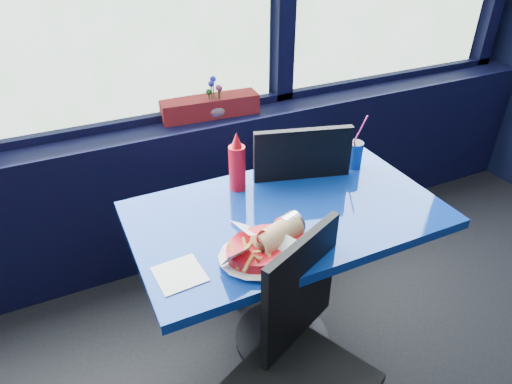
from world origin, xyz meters
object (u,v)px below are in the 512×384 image
planter_box (210,107)px  ketchup_bottle (237,165)px  food_basket (268,246)px  flower_vase (215,105)px  chair_near_back (280,201)px  chair_near_front (301,349)px  soda_cup (354,154)px  near_table (286,247)px

planter_box → ketchup_bottle: bearing=-96.6°
planter_box → food_basket: size_ratio=1.66×
food_basket → ketchup_bottle: size_ratio=1.21×
planter_box → flower_vase: flower_vase is taller
chair_near_back → planter_box: (-0.13, 0.57, 0.29)m
ketchup_bottle → chair_near_front: bearing=-95.5°
chair_near_front → ketchup_bottle: bearing=59.9°
chair_near_front → flower_vase: flower_vase is taller
ketchup_bottle → soda_cup: size_ratio=1.02×
chair_near_back → planter_box: 0.65m
near_table → planter_box: 0.93m
planter_box → ketchup_bottle: size_ratio=2.01×
chair_near_back → soda_cup: (0.29, -0.13, 0.25)m
food_basket → planter_box: bearing=86.2°
soda_cup → near_table: bearing=-157.3°
flower_vase → ketchup_bottle: 0.64m
flower_vase → food_basket: flower_vase is taller
near_table → chair_near_front: bearing=-111.9°
ketchup_bottle → soda_cup: (0.55, -0.05, -0.05)m
near_table → food_basket: 0.35m
food_basket → ketchup_bottle: (0.08, 0.44, 0.07)m
chair_near_back → flower_vase: bearing=-63.1°
chair_near_front → flower_vase: size_ratio=4.07×
flower_vase → soda_cup: bearing=-59.3°
ketchup_bottle → soda_cup: bearing=-5.3°
chair_near_back → soda_cup: size_ratio=3.88×
flower_vase → planter_box: bearing=122.6°
chair_near_back → planter_box: size_ratio=1.90×
chair_near_back → soda_cup: 0.41m
near_table → flower_vase: bearing=87.6°
planter_box → flower_vase: (0.02, -0.03, 0.01)m
ketchup_bottle → soda_cup: ketchup_bottle is taller
chair_near_back → soda_cup: bearing=171.0°
near_table → planter_box: (0.02, 0.89, 0.28)m
near_table → chair_near_front: (-0.17, -0.43, -0.06)m
planter_box → soda_cup: 0.82m
chair_near_back → planter_box: chair_near_back is taller
near_table → planter_box: planter_box is taller
chair_near_front → food_basket: 0.36m
near_table → soda_cup: (0.44, 0.18, 0.24)m
flower_vase → ketchup_bottle: size_ratio=0.85×
planter_box → ketchup_bottle: ketchup_bottle is taller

